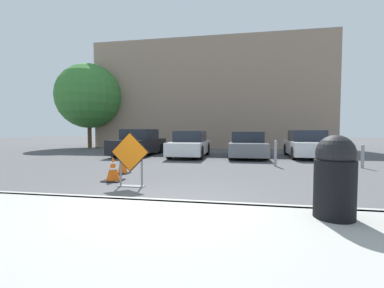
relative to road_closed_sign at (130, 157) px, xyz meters
The scene contains 16 objects.
ground_plane 8.61m from the road_closed_sign, 80.58° to the left, with size 96.00×96.00×0.00m, color #4C4C4F.
sidewalk_strip 3.34m from the road_closed_sign, 64.57° to the right, with size 29.25×2.83×0.14m.
curb_lip 2.19m from the road_closed_sign, 47.60° to the right, with size 29.25×0.20×0.14m.
road_closed_sign is the anchor object (origin of this frame).
traffic_cone_nearest 1.09m from the road_closed_sign, 141.44° to the left, with size 0.51×0.51×0.70m.
traffic_cone_second 2.18m from the road_closed_sign, 120.19° to the left, with size 0.41×0.41×0.82m.
parked_car_nearest 8.56m from the road_closed_sign, 110.05° to the left, with size 1.98×4.53×1.50m.
parked_car_second 7.63m from the road_closed_sign, 89.05° to the left, with size 1.82×4.21×1.40m.
parked_car_third 8.72m from the road_closed_sign, 68.54° to the left, with size 1.94×4.59×1.36m.
parked_car_fourth 10.42m from the road_closed_sign, 53.12° to the left, with size 2.01×4.15×1.44m.
trash_bin 4.51m from the road_closed_sign, 26.89° to the right, with size 0.56×0.56×1.21m.
bollard_nearest 6.17m from the road_closed_sign, 47.83° to the left, with size 0.12×0.12×1.03m.
bollard_second 7.33m from the road_closed_sign, 38.63° to the left, with size 0.12×0.12×0.89m.
bollard_third 8.62m from the road_closed_sign, 32.06° to the left, with size 0.12×0.12×0.90m.
building_facade_backdrop 17.26m from the road_closed_sign, 88.97° to the left, with size 19.49×5.00×8.89m.
street_tree_behind_lot 17.02m from the road_closed_sign, 124.91° to the left, with size 5.30×5.30×6.93m.
Camera 1 is at (1.21, -4.48, 1.40)m, focal length 24.00 mm.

